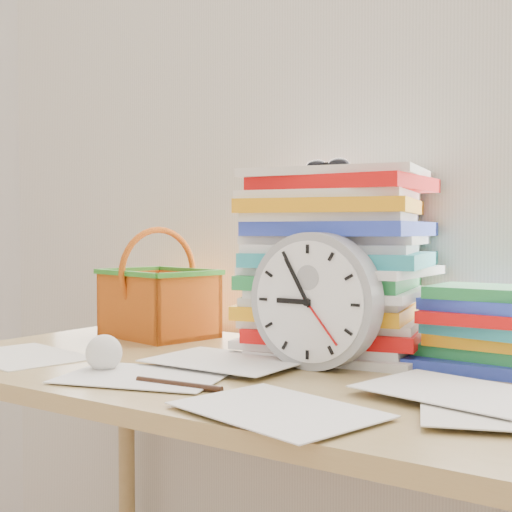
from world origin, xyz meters
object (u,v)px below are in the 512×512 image
Objects in this scene: desk at (264,409)px; basket at (159,283)px; paper_stack at (339,263)px; book_stack at (488,328)px; clock at (315,301)px.

basket reaches higher than desk.
paper_stack is 0.32m from book_stack.
clock reaches higher than desk.
clock is at bearing -3.79° from basket.
desk is at bearing -100.82° from paper_stack.
basket is at bearing 164.61° from clock.
basket reaches higher than clock.
book_stack is at bearing 13.68° from basket.
basket is (-0.78, -0.03, 0.05)m from book_stack.
book_stack is at bearing 2.06° from paper_stack.
desk is 5.36× the size of book_stack.
paper_stack is 1.47× the size of basket.
book_stack is (0.30, 0.01, -0.11)m from paper_stack.
paper_stack reaches higher than book_stack.
clock is 0.98× the size of basket.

